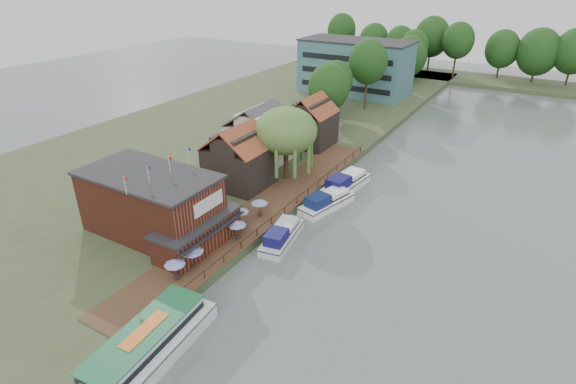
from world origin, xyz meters
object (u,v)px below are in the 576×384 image
Objects in this scene: willow at (286,144)px; cruiser_2 at (346,181)px; tour_boat at (140,352)px; cottage_c at (311,121)px; umbrella_2 at (237,230)px; umbrella_1 at (192,257)px; umbrella_4 at (260,208)px; cruiser_1 at (327,200)px; hotel_block at (355,67)px; swan at (176,348)px; pub at (164,207)px; cottage_a at (239,156)px; cottage_b at (261,132)px; umbrella_3 at (240,217)px; cruiser_0 at (282,233)px; umbrella_0 at (176,270)px.

cruiser_2 is at bearing 20.87° from willow.
cottage_c is at bearing 97.87° from tour_boat.
cottage_c is at bearing 103.30° from umbrella_2.
umbrella_1 reaches higher than tour_boat.
cruiser_1 is (5.10, 8.00, -1.10)m from umbrella_4.
hotel_block is 57.73× the size of swan.
pub reaches higher than umbrella_4.
cruiser_1 is at bearing 72.12° from umbrella_2.
cottage_a is 6.80m from willow.
cottage_b is 19.52m from umbrella_4.
willow reaches higher than swan.
cottage_a is 0.90× the size of cottage_b.
swan is (8.40, -31.54, -5.99)m from willow.
umbrella_4 is 5.40× the size of swan.
cottage_a is 0.82× the size of willow.
cruiser_1 is 30.95m from tour_boat.
umbrella_1 is at bearing -82.61° from willow.
cottage_b is at bearing 113.51° from swan.
umbrella_2 is 2.95m from umbrella_3.
pub is 2.04× the size of cruiser_1.
cruiser_0 is at bearing -68.20° from cottage_c.
cottage_a is 13.38m from cruiser_1.
cottage_b is 0.92× the size of willow.
cottage_b is at bearing -85.03° from hotel_block.
willow is (3.50, -14.00, 0.96)m from cottage_c.
pub is 0.79× the size of hotel_block.
hotel_block is 78.11m from umbrella_0.
umbrella_0 is (14.56, -76.58, -4.86)m from hotel_block.
cruiser_2 is at bearing -67.87° from hotel_block.
cottage_c is 21.14m from cruiser_1.
willow reaches higher than cottage_b.
cruiser_0 is (10.85, -27.11, -4.13)m from cottage_c.
hotel_block is 2.72× the size of cruiser_0.
cottage_b is at bearing 119.52° from cruiser_0.
cottage_b is 23.78m from cruiser_0.
cottage_b is at bearing 106.70° from cottage_a.
pub is 1.34× the size of tour_boat.
umbrella_3 is (-0.73, 8.98, 0.00)m from umbrella_1.
umbrella_2 is at bearing 83.28° from umbrella_1.
cruiser_0 is at bearing 71.04° from umbrella_0.
umbrella_4 is (10.51, -16.18, -2.96)m from cottage_b.
cruiser_0 is (4.34, -1.93, -1.17)m from umbrella_4.
cottage_a is at bearing -140.15° from cruiser_2.
hotel_block reaches higher than umbrella_2.
cruiser_0 is at bearing -85.24° from cruiser_2.
umbrella_1 is 6.47m from umbrella_2.
cruiser_1 is 6.24m from cruiser_2.
cruiser_1 is (15.61, -8.19, -4.06)m from cottage_b.
umbrella_3 is at bearing 93.94° from umbrella_0.
cruiser_0 reaches higher than swan.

